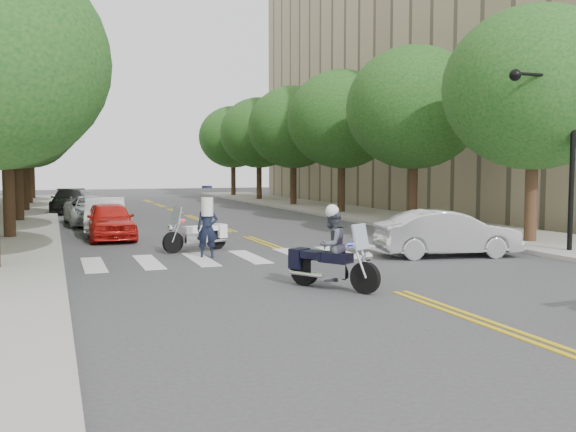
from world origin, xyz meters
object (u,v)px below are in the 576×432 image
motorcycle_parked (201,235)px  convertible (447,233)px  officer_standing (207,229)px  motorcycle_police (330,251)px

motorcycle_parked → convertible: 8.03m
officer_standing → convertible: bearing=-6.3°
motorcycle_police → officer_standing: bearing=-107.3°
motorcycle_parked → convertible: (6.93, -4.05, 0.20)m
motorcycle_police → convertible: 6.67m
motorcycle_police → officer_standing: size_ratio=1.21×
motorcycle_police → motorcycle_parked: 7.77m
convertible → motorcycle_police: bearing=134.2°
motorcycle_parked → motorcycle_police: bearing=171.4°
motorcycle_parked → officer_standing: size_ratio=1.28×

